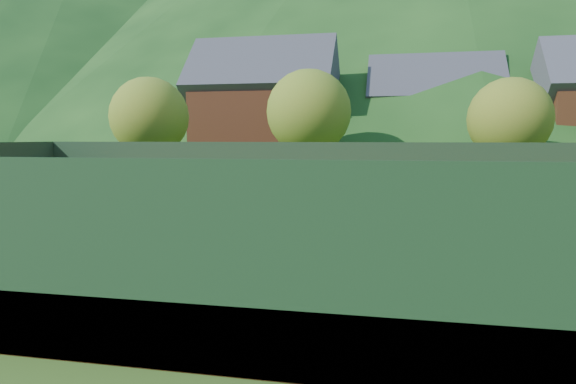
% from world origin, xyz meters
% --- Properties ---
extents(ground, '(400.00, 400.00, 0.00)m').
position_xyz_m(ground, '(0.00, 0.00, 0.00)').
color(ground, '#2D4C18').
rests_on(ground, ground).
extents(clay_court, '(40.00, 24.00, 0.02)m').
position_xyz_m(clay_court, '(0.00, 0.00, 0.01)').
color(clay_court, '#C0421F').
rests_on(clay_court, ground).
extents(mountain_far_left, '(260.00, 260.00, 100.00)m').
position_xyz_m(mountain_far_left, '(-90.00, 150.00, 50.00)').
color(mountain_far_left, black).
rests_on(mountain_far_left, ground).
extents(coach, '(0.67, 0.50, 1.65)m').
position_xyz_m(coach, '(-4.44, -2.24, 0.84)').
color(coach, '#18299F').
rests_on(coach, clay_court).
extents(student_a, '(0.79, 0.69, 1.36)m').
position_xyz_m(student_a, '(2.84, 3.20, 0.70)').
color(student_a, orange).
rests_on(student_a, clay_court).
extents(student_b, '(0.90, 0.61, 1.42)m').
position_xyz_m(student_b, '(3.17, 2.39, 0.73)').
color(student_b, '#E04C13').
rests_on(student_b, clay_court).
extents(student_c, '(0.84, 0.67, 1.51)m').
position_xyz_m(student_c, '(4.67, 2.78, 0.77)').
color(student_c, orange).
rests_on(student_c, clay_court).
extents(student_d, '(1.14, 0.87, 1.56)m').
position_xyz_m(student_d, '(8.38, 1.34, 0.80)').
color(student_d, orange).
rests_on(student_d, clay_court).
extents(tennis_ball_0, '(0.07, 0.07, 0.07)m').
position_xyz_m(tennis_ball_0, '(-7.37, -4.23, 0.05)').
color(tennis_ball_0, '#B6D523').
rests_on(tennis_ball_0, clay_court).
extents(tennis_ball_1, '(0.07, 0.07, 0.07)m').
position_xyz_m(tennis_ball_1, '(4.18, -8.88, 0.05)').
color(tennis_ball_1, '#B6D523').
rests_on(tennis_ball_1, clay_court).
extents(tennis_ball_2, '(0.07, 0.07, 0.07)m').
position_xyz_m(tennis_ball_2, '(3.78, -9.22, 0.05)').
color(tennis_ball_2, '#B6D523').
rests_on(tennis_ball_2, clay_court).
extents(tennis_ball_3, '(0.07, 0.07, 0.07)m').
position_xyz_m(tennis_ball_3, '(-6.69, -2.68, 0.05)').
color(tennis_ball_3, '#B6D523').
rests_on(tennis_ball_3, clay_court).
extents(tennis_ball_4, '(0.07, 0.07, 0.07)m').
position_xyz_m(tennis_ball_4, '(3.61, -6.93, 0.05)').
color(tennis_ball_4, '#B6D523').
rests_on(tennis_ball_4, clay_court).
extents(tennis_ball_5, '(0.07, 0.07, 0.07)m').
position_xyz_m(tennis_ball_5, '(-1.60, -9.16, 0.05)').
color(tennis_ball_5, '#B6D523').
rests_on(tennis_ball_5, clay_court).
extents(tennis_ball_6, '(0.07, 0.07, 0.07)m').
position_xyz_m(tennis_ball_6, '(-0.10, -8.02, 0.05)').
color(tennis_ball_6, '#B6D523').
rests_on(tennis_ball_6, clay_court).
extents(tennis_ball_7, '(0.07, 0.07, 0.07)m').
position_xyz_m(tennis_ball_7, '(-3.90, -6.76, 0.05)').
color(tennis_ball_7, '#B6D523').
rests_on(tennis_ball_7, clay_court).
extents(tennis_ball_8, '(0.07, 0.07, 0.07)m').
position_xyz_m(tennis_ball_8, '(-0.09, -3.92, 0.05)').
color(tennis_ball_8, '#B6D523').
rests_on(tennis_ball_8, clay_court).
extents(tennis_ball_9, '(0.07, 0.07, 0.07)m').
position_xyz_m(tennis_ball_9, '(-3.29, -5.95, 0.05)').
color(tennis_ball_9, '#B6D523').
rests_on(tennis_ball_9, clay_court).
extents(tennis_ball_10, '(0.07, 0.07, 0.07)m').
position_xyz_m(tennis_ball_10, '(-1.60, -4.41, 0.05)').
color(tennis_ball_10, '#B6D523').
rests_on(tennis_ball_10, clay_court).
extents(tennis_ball_11, '(0.07, 0.07, 0.07)m').
position_xyz_m(tennis_ball_11, '(-1.99, -2.50, 0.05)').
color(tennis_ball_11, '#B6D523').
rests_on(tennis_ball_11, clay_court).
extents(tennis_ball_12, '(0.07, 0.07, 0.07)m').
position_xyz_m(tennis_ball_12, '(-1.02, -6.12, 0.05)').
color(tennis_ball_12, '#B6D523').
rests_on(tennis_ball_12, clay_court).
extents(tennis_ball_13, '(0.07, 0.07, 0.07)m').
position_xyz_m(tennis_ball_13, '(-3.25, -2.78, 0.05)').
color(tennis_ball_13, '#B6D523').
rests_on(tennis_ball_13, clay_court).
extents(tennis_ball_14, '(0.07, 0.07, 0.07)m').
position_xyz_m(tennis_ball_14, '(-3.90, -8.80, 0.05)').
color(tennis_ball_14, '#B6D523').
rests_on(tennis_ball_14, clay_court).
extents(tennis_ball_15, '(0.07, 0.07, 0.07)m').
position_xyz_m(tennis_ball_15, '(-0.85, -9.05, 0.05)').
color(tennis_ball_15, '#B6D523').
rests_on(tennis_ball_15, clay_court).
extents(tennis_ball_16, '(0.07, 0.07, 0.07)m').
position_xyz_m(tennis_ball_16, '(-4.28, -1.02, 0.05)').
color(tennis_ball_16, '#B6D523').
rests_on(tennis_ball_16, clay_court).
extents(tennis_ball_17, '(0.07, 0.07, 0.07)m').
position_xyz_m(tennis_ball_17, '(5.71, -3.66, 0.05)').
color(tennis_ball_17, '#B6D523').
rests_on(tennis_ball_17, clay_court).
extents(tennis_ball_18, '(0.07, 0.07, 0.07)m').
position_xyz_m(tennis_ball_18, '(3.45, -3.33, 0.05)').
color(tennis_ball_18, '#B6D523').
rests_on(tennis_ball_18, clay_court).
extents(tennis_ball_19, '(0.07, 0.07, 0.07)m').
position_xyz_m(tennis_ball_19, '(-0.98, -7.87, 0.05)').
color(tennis_ball_19, '#B6D523').
rests_on(tennis_ball_19, clay_court).
extents(tennis_ball_20, '(0.07, 0.07, 0.07)m').
position_xyz_m(tennis_ball_20, '(-7.46, -1.00, 0.05)').
color(tennis_ball_20, '#B6D523').
rests_on(tennis_ball_20, clay_court).
extents(tennis_ball_21, '(0.07, 0.07, 0.07)m').
position_xyz_m(tennis_ball_21, '(-6.13, -7.50, 0.05)').
color(tennis_ball_21, '#B6D523').
rests_on(tennis_ball_21, clay_court).
extents(court_lines, '(23.83, 11.03, 0.00)m').
position_xyz_m(court_lines, '(0.00, 0.00, 0.02)').
color(court_lines, white).
rests_on(court_lines, clay_court).
extents(tennis_net, '(0.10, 12.07, 1.10)m').
position_xyz_m(tennis_net, '(0.00, 0.00, 0.52)').
color(tennis_net, black).
rests_on(tennis_net, clay_court).
extents(perimeter_fence, '(40.40, 24.24, 3.00)m').
position_xyz_m(perimeter_fence, '(0.00, 0.00, 1.27)').
color(perimeter_fence, black).
rests_on(perimeter_fence, clay_court).
extents(ball_hopper, '(0.57, 0.57, 1.00)m').
position_xyz_m(ball_hopper, '(-6.17, -3.69, 0.77)').
color(ball_hopper, black).
rests_on(ball_hopper, clay_court).
extents(chalet_left, '(13.80, 9.93, 12.92)m').
position_xyz_m(chalet_left, '(-10.00, 30.00, 5.65)').
color(chalet_left, beige).
rests_on(chalet_left, ground).
extents(chalet_mid, '(12.65, 8.82, 11.45)m').
position_xyz_m(chalet_mid, '(6.00, 34.00, 4.99)').
color(chalet_mid, beige).
rests_on(chalet_mid, ground).
extents(tree_a, '(6.00, 6.00, 7.88)m').
position_xyz_m(tree_a, '(-16.00, 18.00, 4.87)').
color(tree_a, '#41291A').
rests_on(tree_a, ground).
extents(tree_b, '(6.40, 6.40, 8.40)m').
position_xyz_m(tree_b, '(-4.00, 20.00, 5.19)').
color(tree_b, '#3F2919').
rests_on(tree_b, ground).
extents(tree_c, '(5.60, 5.60, 7.35)m').
position_xyz_m(tree_c, '(10.00, 19.00, 4.54)').
color(tree_c, '#3F2A19').
rests_on(tree_c, ground).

